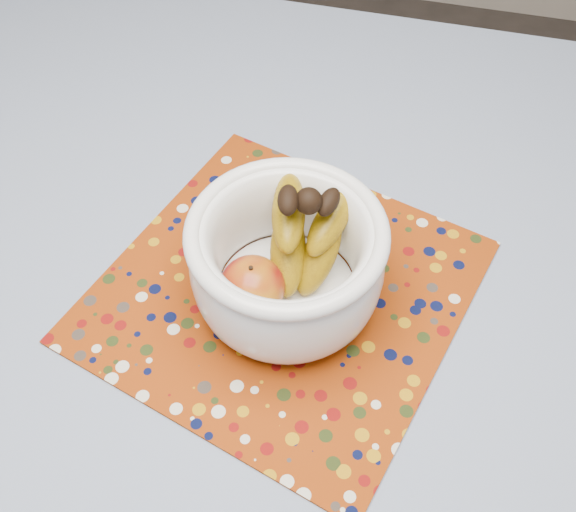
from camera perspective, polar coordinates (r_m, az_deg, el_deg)
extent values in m
cube|color=brown|center=(0.82, -1.70, -6.60)|extent=(1.20, 1.20, 0.04)
cylinder|color=brown|center=(1.57, -15.18, 6.73)|extent=(0.06, 0.06, 0.71)
cube|color=slate|center=(0.80, -1.74, -5.67)|extent=(1.32, 1.32, 0.01)
cube|color=#802C06|center=(0.82, -0.46, -2.93)|extent=(0.50, 0.50, 0.00)
cylinder|color=white|center=(0.80, -0.09, -3.41)|extent=(0.11, 0.11, 0.01)
cylinder|color=white|center=(0.79, -0.09, -2.95)|extent=(0.16, 0.16, 0.01)
torus|color=white|center=(0.71, -0.10, 1.99)|extent=(0.22, 0.22, 0.02)
ellipsoid|color=#6C040A|center=(0.75, -3.05, -2.59)|extent=(0.07, 0.07, 0.07)
sphere|color=black|center=(0.71, 1.75, 4.68)|extent=(0.03, 0.03, 0.03)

